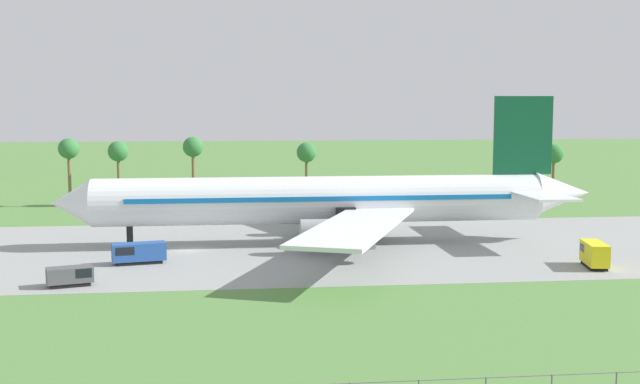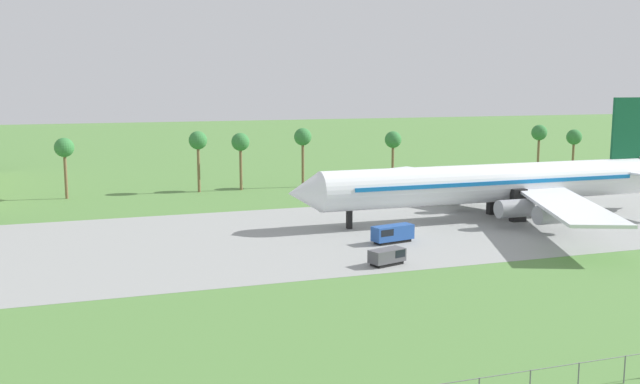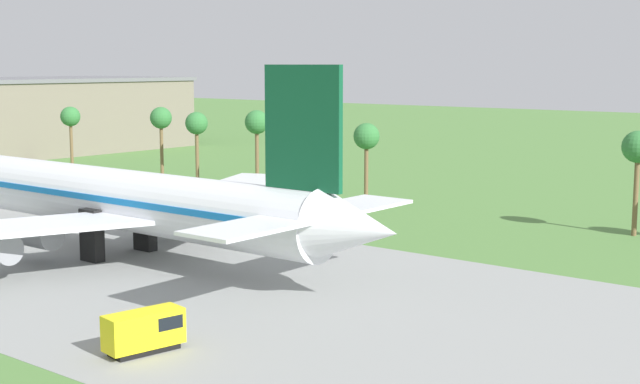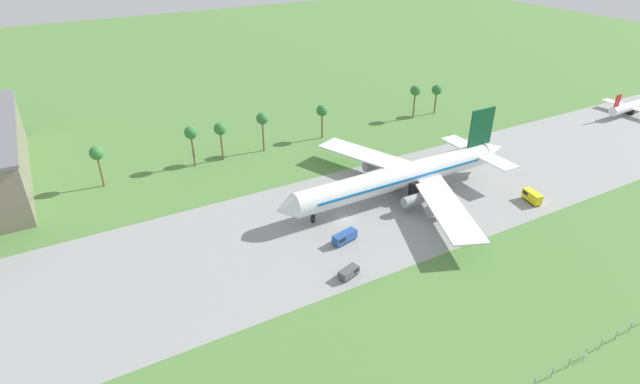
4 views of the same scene
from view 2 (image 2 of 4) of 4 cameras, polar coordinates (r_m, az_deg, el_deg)
name	(u,v)px [view 2 (image 2 of 4)]	position (r m, az deg, el deg)	size (l,w,h in m)	color
ground_plane	(400,229)	(106.28, 6.41, -2.95)	(600.00, 600.00, 0.00)	#517F3D
taxiway_strip	(400,229)	(106.28, 6.41, -2.95)	(320.00, 44.00, 0.02)	gray
jet_airliner	(501,183)	(116.53, 14.27, 0.70)	(69.53, 62.26, 19.00)	white
fuel_truck	(388,256)	(85.40, 5.47, -5.12)	(4.80, 3.21, 1.92)	black
catering_van	(391,233)	(96.79, 5.74, -3.32)	(6.20, 3.21, 2.39)	black
palm_tree_row	(344,140)	(149.48, 1.93, 4.14)	(116.76, 3.60, 12.22)	brown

